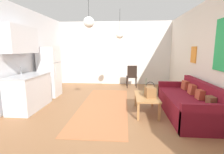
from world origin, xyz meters
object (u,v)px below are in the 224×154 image
(accent_chair, at_px, (132,75))
(pendant_lamp_far, at_px, (120,34))
(refrigerator, at_px, (49,72))
(pendant_lamp_near, at_px, (89,22))
(bamboo_vase, at_px, (146,90))
(handbag, at_px, (150,92))
(couch, at_px, (189,104))
(coffee_table, at_px, (146,98))

(accent_chair, xyz_separation_m, pendant_lamp_far, (-0.45, -1.54, 1.48))
(refrigerator, bearing_deg, pendant_lamp_far, -2.50)
(pendant_lamp_near, bearing_deg, accent_chair, 71.85)
(bamboo_vase, height_order, refrigerator, refrigerator)
(handbag, height_order, refrigerator, refrigerator)
(bamboo_vase, bearing_deg, pendant_lamp_far, 129.43)
(handbag, bearing_deg, pendant_lamp_far, 122.02)
(couch, distance_m, handbag, 0.95)
(bamboo_vase, bearing_deg, handbag, -81.52)
(couch, relative_size, handbag, 5.80)
(coffee_table, distance_m, refrigerator, 3.28)
(accent_chair, relative_size, pendant_lamp_near, 1.24)
(refrigerator, xyz_separation_m, accent_chair, (2.74, 1.44, -0.31))
(handbag, height_order, accent_chair, accent_chair)
(couch, bearing_deg, handbag, 178.85)
(coffee_table, distance_m, handbag, 0.21)
(coffee_table, height_order, pendant_lamp_far, pendant_lamp_far)
(couch, relative_size, refrigerator, 1.31)
(couch, distance_m, pendant_lamp_far, 2.70)
(pendant_lamp_near, bearing_deg, pendant_lamp_far, 69.96)
(handbag, xyz_separation_m, pendant_lamp_near, (-1.36, -0.37, 1.54))
(couch, bearing_deg, pendant_lamp_near, -171.29)
(couch, height_order, coffee_table, couch)
(pendant_lamp_near, bearing_deg, coffee_table, 19.15)
(bamboo_vase, distance_m, accent_chair, 2.43)
(coffee_table, height_order, handbag, handbag)
(bamboo_vase, relative_size, pendant_lamp_far, 0.45)
(pendant_lamp_far, bearing_deg, couch, -36.67)
(pendant_lamp_near, bearing_deg, bamboo_vase, 29.16)
(coffee_table, xyz_separation_m, pendant_lamp_far, (-0.70, 1.15, 1.60))
(coffee_table, xyz_separation_m, handbag, (0.07, -0.08, 0.18))
(pendant_lamp_far, bearing_deg, pendant_lamp_near, -110.04)
(handbag, height_order, pendant_lamp_far, pendant_lamp_far)
(bamboo_vase, bearing_deg, coffee_table, -93.37)
(handbag, distance_m, refrigerator, 3.35)
(handbag, relative_size, pendant_lamp_near, 0.50)
(pendant_lamp_near, distance_m, pendant_lamp_far, 1.71)
(couch, height_order, refrigerator, refrigerator)
(accent_chair, xyz_separation_m, pendant_lamp_near, (-1.03, -3.14, 1.60))
(coffee_table, height_order, bamboo_vase, bamboo_vase)
(bamboo_vase, relative_size, handbag, 1.06)
(pendant_lamp_far, bearing_deg, handbag, -57.98)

